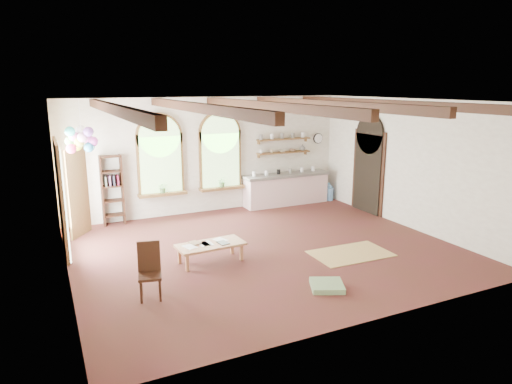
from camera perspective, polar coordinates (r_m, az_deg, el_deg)
floor at (r=10.10m, az=1.13°, el=-7.13°), size 8.00×8.00×0.00m
ceiling_beams at (r=9.48m, az=1.22°, el=10.72°), size 6.20×6.80×0.18m
window_left at (r=12.37m, az=-11.87°, el=4.20°), size 1.30×0.28×2.20m
window_right at (r=12.87m, az=-4.48°, el=4.79°), size 1.30×0.28×2.20m
left_doorway at (r=10.54m, az=-23.15°, el=-0.82°), size 0.10×1.90×2.50m
right_doorway at (r=13.12m, az=13.77°, el=2.25°), size 0.10×1.30×2.40m
kitchen_counter at (r=13.72m, az=3.77°, el=0.41°), size 2.68×0.62×0.94m
wall_shelf_lower at (r=13.67m, az=3.47°, el=4.96°), size 1.70×0.24×0.04m
wall_shelf_upper at (r=13.62m, az=3.50°, el=6.62°), size 1.70×0.24×0.04m
wall_clock at (r=14.33m, az=7.77°, el=6.65°), size 0.32×0.04×0.32m
bookshelf at (r=12.17m, az=-17.53°, el=0.21°), size 0.53×0.32×1.80m
coffee_table at (r=9.33m, az=-5.70°, el=-6.71°), size 1.40×0.71×0.39m
side_chair at (r=8.02m, az=-13.08°, el=-10.95°), size 0.45×0.45×0.96m
floor_mat at (r=10.02m, az=11.75°, el=-7.54°), size 1.69×1.07×0.02m
floor_cushion at (r=8.35m, az=8.86°, el=-11.48°), size 0.75×0.75×0.10m
water_jug_a at (r=14.40m, az=9.11°, el=-0.15°), size 0.27×0.27×0.52m
water_jug_b at (r=14.56m, az=8.99°, el=0.02°), size 0.27×0.27×0.53m
balloon_cluster at (r=10.86m, az=-20.97°, el=6.12°), size 0.69×0.78×1.14m
table_book at (r=9.31m, az=-8.10°, el=-6.44°), size 0.25×0.30×0.02m
tablet at (r=9.33m, az=-4.16°, el=-6.34°), size 0.22×0.29×0.01m
potted_plant_left at (r=12.41m, az=-11.58°, el=0.57°), size 0.27×0.23×0.30m
potted_plant_right at (r=12.91m, az=-4.25°, el=1.29°), size 0.27×0.23×0.30m
shelf_cup_a at (r=13.32m, az=0.64°, el=5.06°), size 0.12×0.10×0.10m
shelf_cup_b at (r=13.48m, az=1.98°, el=5.14°), size 0.10×0.10×0.09m
shelf_bowl_a at (r=13.64m, az=3.29°, el=5.14°), size 0.22×0.22×0.05m
shelf_bowl_b at (r=13.81m, az=4.57°, el=5.24°), size 0.20×0.20×0.06m
shelf_vase at (r=13.98m, az=5.83°, el=5.57°), size 0.18×0.18×0.19m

